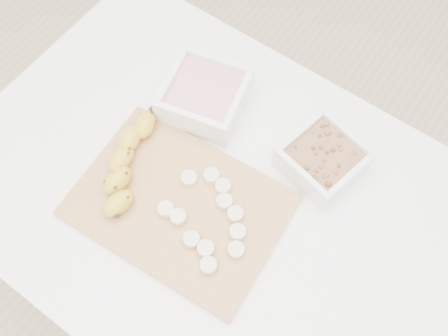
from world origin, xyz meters
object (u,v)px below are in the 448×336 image
Objects in this scene: bowl_granola at (323,159)px; bowl_yogurt at (205,96)px; banana at (127,164)px; cutting_board at (179,205)px; table at (216,211)px.

bowl_yogurt is at bearing -176.07° from bowl_granola.
cutting_board is at bearing -12.31° from banana.
cutting_board is 1.70× the size of banana.
bowl_granola reaches higher than cutting_board.
bowl_granola is at bearing 25.92° from banana.
bowl_granola is 0.28m from cutting_board.
bowl_granola is at bearing 52.95° from cutting_board.
cutting_board is (0.09, -0.21, -0.03)m from bowl_yogurt.
table is at bearing 8.70° from banana.
banana is at bearing -159.78° from table.
bowl_yogurt is (-0.13, 0.15, 0.13)m from table.
bowl_granola is at bearing 51.22° from table.
bowl_yogurt reaches higher than bowl_granola.
table is 0.24m from bowl_yogurt.
table is 2.64× the size of cutting_board.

